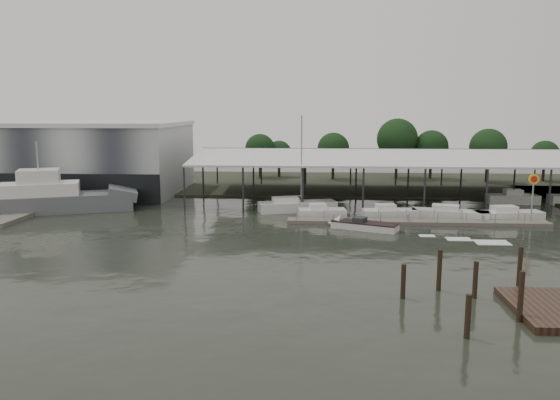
# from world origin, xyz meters

# --- Properties ---
(ground) EXTENTS (200.00, 200.00, 0.00)m
(ground) POSITION_xyz_m (0.00, 0.00, 0.00)
(ground) COLOR #252A22
(ground) RESTS_ON ground
(land_strip_far) EXTENTS (140.00, 30.00, 0.30)m
(land_strip_far) POSITION_xyz_m (0.00, 42.00, 0.10)
(land_strip_far) COLOR #353A2B
(land_strip_far) RESTS_ON ground
(land_strip_west) EXTENTS (20.00, 40.00, 0.30)m
(land_strip_west) POSITION_xyz_m (-40.00, 30.00, 0.10)
(land_strip_west) COLOR #353A2B
(land_strip_west) RESTS_ON ground
(storage_warehouse) EXTENTS (24.50, 20.50, 10.50)m
(storage_warehouse) POSITION_xyz_m (-28.00, 29.94, 5.29)
(storage_warehouse) COLOR #B0B6BB
(storage_warehouse) RESTS_ON ground
(covered_boat_shed) EXTENTS (58.24, 24.00, 6.96)m
(covered_boat_shed) POSITION_xyz_m (17.00, 28.00, 6.13)
(covered_boat_shed) COLOR white
(covered_boat_shed) RESTS_ON ground
(trawler_dock) EXTENTS (3.00, 18.00, 0.50)m
(trawler_dock) POSITION_xyz_m (-30.00, 14.00, 0.25)
(trawler_dock) COLOR #67625A
(trawler_dock) RESTS_ON ground
(floating_dock) EXTENTS (28.00, 2.00, 1.40)m
(floating_dock) POSITION_xyz_m (15.00, 10.00, 0.20)
(floating_dock) COLOR #67625A
(floating_dock) RESTS_ON ground
(shell_fuel_sign) EXTENTS (1.10, 0.18, 5.55)m
(shell_fuel_sign) POSITION_xyz_m (27.00, 9.99, 3.93)
(shell_fuel_sign) COLOR gray
(shell_fuel_sign) RESTS_ON ground
(grey_trawler) EXTENTS (20.12, 11.67, 8.84)m
(grey_trawler) POSITION_xyz_m (-27.82, 14.59, 1.58)
(grey_trawler) COLOR #595D62
(grey_trawler) RESTS_ON ground
(white_sailboat) EXTENTS (9.77, 5.14, 11.77)m
(white_sailboat) POSITION_xyz_m (1.70, 16.64, 0.64)
(white_sailboat) COLOR white
(white_sailboat) RESTS_ON ground
(speedboat_underway) EXTENTS (17.47, 8.76, 2.00)m
(speedboat_underway) POSITION_xyz_m (8.53, 7.12, 0.39)
(speedboat_underway) COLOR white
(speedboat_underway) RESTS_ON ground
(moored_cruiser_0) EXTENTS (5.56, 2.83, 1.70)m
(moored_cruiser_0) POSITION_xyz_m (4.73, 12.73, 0.61)
(moored_cruiser_0) COLOR white
(moored_cruiser_0) RESTS_ON ground
(moored_cruiser_1) EXTENTS (6.33, 2.88, 1.70)m
(moored_cruiser_1) POSITION_xyz_m (12.42, 12.92, 0.61)
(moored_cruiser_1) COLOR white
(moored_cruiser_1) RESTS_ON ground
(moored_cruiser_2) EXTENTS (8.61, 4.21, 1.70)m
(moored_cruiser_2) POSITION_xyz_m (19.11, 12.86, 0.61)
(moored_cruiser_2) COLOR white
(moored_cruiser_2) RESTS_ON ground
(moored_cruiser_3) EXTENTS (7.76, 3.31, 1.70)m
(moored_cruiser_3) POSITION_xyz_m (25.45, 12.55, 0.61)
(moored_cruiser_3) COLOR white
(moored_cruiser_3) RESTS_ON ground
(mooring_pilings) EXTENTS (8.93, 9.76, 3.63)m
(mooring_pilings) POSITION_xyz_m (13.95, -14.63, 1.04)
(mooring_pilings) COLOR #302218
(mooring_pilings) RESTS_ON ground
(horizon_tree_line) EXTENTS (69.65, 10.68, 10.75)m
(horizon_tree_line) POSITION_xyz_m (26.13, 47.60, 5.94)
(horizon_tree_line) COLOR black
(horizon_tree_line) RESTS_ON ground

